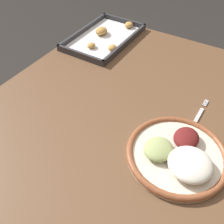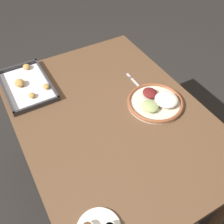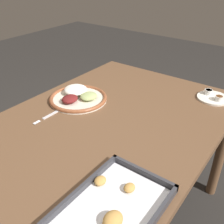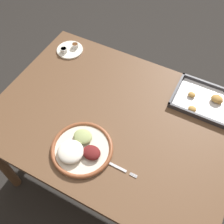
{
  "view_description": "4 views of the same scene",
  "coord_description": "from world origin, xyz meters",
  "px_view_note": "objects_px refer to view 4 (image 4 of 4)",
  "views": [
    {
      "loc": [
        -0.54,
        -0.32,
        1.35
      ],
      "look_at": [
        -0.01,
        0.0,
        0.75
      ],
      "focal_mm": 42.0,
      "sensor_mm": 36.0,
      "label": 1
    },
    {
      "loc": [
        -0.8,
        0.44,
        1.69
      ],
      "look_at": [
        -0.01,
        0.0,
        0.75
      ],
      "focal_mm": 42.0,
      "sensor_mm": 36.0,
      "label": 2
    },
    {
      "loc": [
        0.81,
        0.61,
        1.36
      ],
      "look_at": [
        -0.01,
        0.0,
        0.75
      ],
      "focal_mm": 42.0,
      "sensor_mm": 36.0,
      "label": 3
    },
    {
      "loc": [
        0.34,
        -0.68,
        1.84
      ],
      "look_at": [
        -0.01,
        0.0,
        0.75
      ],
      "focal_mm": 42.0,
      "sensor_mm": 36.0,
      "label": 4
    }
  ],
  "objects_px": {
    "dinner_plate": "(81,149)",
    "baking_tray": "(211,103)",
    "fork": "(116,167)",
    "saucer_plate": "(70,49)"
  },
  "relations": [
    {
      "from": "dinner_plate",
      "to": "baking_tray",
      "type": "relative_size",
      "value": 0.76
    },
    {
      "from": "fork",
      "to": "dinner_plate",
      "type": "bearing_deg",
      "value": -178.32
    },
    {
      "from": "fork",
      "to": "saucer_plate",
      "type": "height_order",
      "value": "saucer_plate"
    },
    {
      "from": "fork",
      "to": "baking_tray",
      "type": "bearing_deg",
      "value": 63.4
    },
    {
      "from": "fork",
      "to": "saucer_plate",
      "type": "relative_size",
      "value": 1.15
    },
    {
      "from": "dinner_plate",
      "to": "saucer_plate",
      "type": "bearing_deg",
      "value": 127.19
    },
    {
      "from": "saucer_plate",
      "to": "baking_tray",
      "type": "relative_size",
      "value": 0.42
    },
    {
      "from": "saucer_plate",
      "to": "baking_tray",
      "type": "height_order",
      "value": "baking_tray"
    },
    {
      "from": "dinner_plate",
      "to": "baking_tray",
      "type": "height_order",
      "value": "dinner_plate"
    },
    {
      "from": "dinner_plate",
      "to": "baking_tray",
      "type": "xyz_separation_m",
      "value": [
        0.47,
        0.56,
        -0.0
      ]
    }
  ]
}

